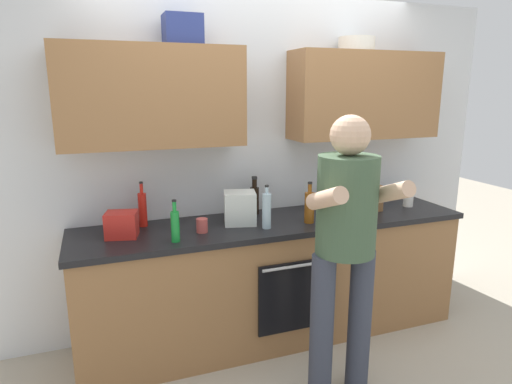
% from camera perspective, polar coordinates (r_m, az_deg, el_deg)
% --- Properties ---
extents(ground_plane, '(12.00, 12.00, 0.00)m').
position_cam_1_polar(ground_plane, '(3.54, 2.42, -17.81)').
color(ground_plane, '#B2A893').
extents(back_wall_unit, '(4.00, 0.38, 2.50)m').
position_cam_1_polar(back_wall_unit, '(3.30, 0.84, 7.55)').
color(back_wall_unit, silver).
rests_on(back_wall_unit, ground).
extents(counter, '(2.84, 0.67, 0.90)m').
position_cam_1_polar(counter, '(3.33, 2.51, -11.15)').
color(counter, olive).
rests_on(counter, ground).
extents(person_standing, '(0.49, 0.45, 1.69)m').
position_cam_1_polar(person_standing, '(2.55, 11.57, -5.80)').
color(person_standing, '#383D4C').
rests_on(person_standing, ground).
extents(bottle_soy, '(0.07, 0.07, 0.29)m').
position_cam_1_polar(bottle_soy, '(3.30, -0.20, -0.87)').
color(bottle_soy, black).
rests_on(bottle_soy, counter).
extents(bottle_water, '(0.06, 0.06, 0.30)m').
position_cam_1_polar(bottle_water, '(2.97, 1.39, -2.39)').
color(bottle_water, silver).
rests_on(bottle_water, counter).
extents(bottle_hotsauce, '(0.06, 0.06, 0.31)m').
position_cam_1_polar(bottle_hotsauce, '(3.11, -14.51, -2.12)').
color(bottle_hotsauce, red).
rests_on(bottle_hotsauce, counter).
extents(bottle_syrup, '(0.07, 0.07, 0.29)m').
position_cam_1_polar(bottle_syrup, '(3.11, 6.94, -1.90)').
color(bottle_syrup, '#8C4C14').
rests_on(bottle_syrup, counter).
extents(bottle_oil, '(0.07, 0.07, 0.35)m').
position_cam_1_polar(bottle_oil, '(3.14, 10.19, -1.27)').
color(bottle_oil, olive).
rests_on(bottle_oil, counter).
extents(bottle_soda, '(0.05, 0.05, 0.27)m').
position_cam_1_polar(bottle_soda, '(2.76, -10.45, -4.25)').
color(bottle_soda, '#198C33').
rests_on(bottle_soda, counter).
extents(cup_ceramic, '(0.08, 0.08, 0.09)m').
position_cam_1_polar(cup_ceramic, '(2.93, -7.02, -4.32)').
color(cup_ceramic, '#BF4C47').
rests_on(cup_ceramic, counter).
extents(cup_coffee, '(0.08, 0.08, 0.09)m').
position_cam_1_polar(cup_coffee, '(3.75, 19.14, -1.06)').
color(cup_coffee, white).
rests_on(cup_coffee, counter).
extents(mixing_bowl, '(0.22, 0.22, 0.09)m').
position_cam_1_polar(mixing_bowl, '(3.42, 9.72, -1.83)').
color(mixing_bowl, silver).
rests_on(mixing_bowl, counter).
extents(knife_block, '(0.10, 0.14, 0.26)m').
position_cam_1_polar(knife_block, '(3.54, 14.93, -0.66)').
color(knife_block, brown).
rests_on(knife_block, counter).
extents(grocery_bag_crisps, '(0.23, 0.20, 0.16)m').
position_cam_1_polar(grocery_bag_crisps, '(2.93, -17.04, -4.07)').
color(grocery_bag_crisps, red).
rests_on(grocery_bag_crisps, counter).
extents(grocery_bag_produce, '(0.26, 0.25, 0.23)m').
position_cam_1_polar(grocery_bag_produce, '(3.08, -2.11, -2.06)').
color(grocery_bag_produce, silver).
rests_on(grocery_bag_produce, counter).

